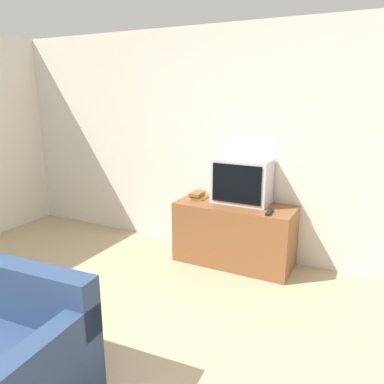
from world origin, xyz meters
TOP-DOWN VIEW (x-y plane):
  - wall_back at (0.00, 3.03)m, footprint 9.00×0.06m
  - tv_stand at (0.21, 2.71)m, footprint 1.30×0.54m
  - television at (0.24, 2.81)m, footprint 0.62×0.35m
  - book_stack at (-0.26, 2.73)m, footprint 0.16×0.22m
  - remote_on_stand at (0.63, 2.57)m, footprint 0.06×0.19m

SIDE VIEW (x-z plane):
  - tv_stand at x=0.21m, z-range 0.00..0.69m
  - remote_on_stand at x=0.63m, z-range 0.69..0.71m
  - book_stack at x=-0.26m, z-range 0.69..0.77m
  - television at x=0.24m, z-range 0.69..1.19m
  - wall_back at x=0.00m, z-range 0.00..2.60m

